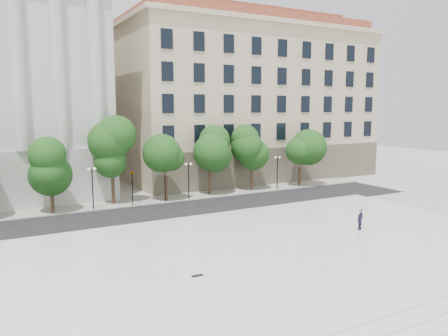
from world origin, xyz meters
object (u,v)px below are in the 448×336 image
Objects in this scene: traffic_light_west at (132,171)px; person_lying at (360,227)px; skateboard at (197,276)px; traffic_light_east at (165,169)px.

traffic_light_west reaches higher than person_lying.
person_lying is 15.90m from skateboard.
skateboard is at bearing -97.15° from traffic_light_west.
traffic_light_east is 22.69m from skateboard.
skateboard is at bearing 173.44° from person_lying.
traffic_light_east is 21.38m from person_lying.
traffic_light_west is 2.55× the size of person_lying.
person_lying is (12.98, -18.98, -3.09)m from traffic_light_west.
traffic_light_east is (3.62, 0.00, -0.02)m from traffic_light_west.
traffic_light_east is 6.05× the size of skateboard.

